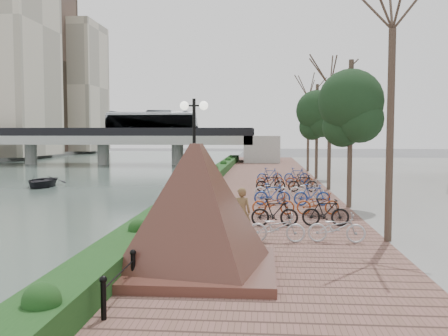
# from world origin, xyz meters

# --- Properties ---
(ground) EXTENTS (220.00, 220.00, 0.00)m
(ground) POSITION_xyz_m (0.00, 0.00, 0.00)
(ground) COLOR #59595B
(ground) RESTS_ON ground
(river_water) EXTENTS (30.00, 130.00, 0.02)m
(river_water) POSITION_xyz_m (-15.00, 25.00, 0.01)
(river_water) COLOR #42534D
(river_water) RESTS_ON ground
(promenade) EXTENTS (8.00, 75.00, 0.50)m
(promenade) POSITION_xyz_m (4.00, 17.50, 0.25)
(promenade) COLOR brown
(promenade) RESTS_ON ground
(hedge) EXTENTS (1.10, 56.00, 0.60)m
(hedge) POSITION_xyz_m (0.60, 20.00, 0.80)
(hedge) COLOR #153B15
(hedge) RESTS_ON promenade
(chain_fence) EXTENTS (0.10, 14.10, 0.70)m
(chain_fence) POSITION_xyz_m (1.40, 2.00, 0.85)
(chain_fence) COLOR black
(chain_fence) RESTS_ON promenade
(granite_monument) EXTENTS (5.75, 5.75, 3.05)m
(granite_monument) POSITION_xyz_m (2.63, -1.85, 2.05)
(granite_monument) COLOR #48281E
(granite_monument) RESTS_ON promenade
(lamppost) EXTENTS (1.02, 0.32, 4.52)m
(lamppost) POSITION_xyz_m (1.71, 4.35, 3.79)
(lamppost) COLOR black
(lamppost) RESTS_ON promenade
(motorcycle) EXTENTS (0.46, 1.46, 0.91)m
(motorcycle) POSITION_xyz_m (3.49, -0.58, 0.96)
(motorcycle) COLOR black
(motorcycle) RESTS_ON promenade
(pedestrian) EXTENTS (0.59, 0.40, 1.59)m
(pedestrian) POSITION_xyz_m (3.51, 2.19, 1.29)
(pedestrian) COLOR brown
(pedestrian) RESTS_ON promenade
(bicycle_parking) EXTENTS (2.40, 19.89, 1.00)m
(bicycle_parking) POSITION_xyz_m (5.50, 10.62, 0.97)
(bicycle_parking) COLOR silver
(bicycle_parking) RESTS_ON promenade
(street_trees) EXTENTS (3.20, 37.12, 6.80)m
(street_trees) POSITION_xyz_m (8.00, 12.68, 3.69)
(street_trees) COLOR #32241D
(street_trees) RESTS_ON promenade
(bridge) EXTENTS (36.00, 10.77, 6.50)m
(bridge) POSITION_xyz_m (-13.77, 45.00, 3.37)
(bridge) COLOR #9F9F9A
(bridge) RESTS_ON ground
(boat) EXTENTS (3.13, 4.09, 0.79)m
(boat) POSITION_xyz_m (-11.38, 20.40, 0.41)
(boat) COLOR black
(boat) RESTS_ON river_water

